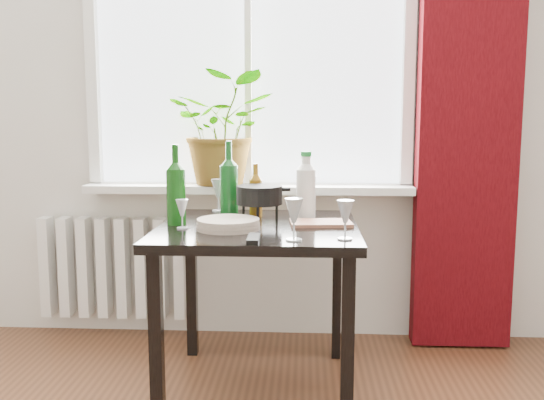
# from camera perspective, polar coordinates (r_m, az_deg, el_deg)

# --- Properties ---
(window) EXTENTS (1.72, 0.08, 1.62)m
(window) POSITION_cam_1_polar(r_m,az_deg,el_deg) (3.27, -2.22, 14.84)
(window) COLOR white
(window) RESTS_ON ground
(windowsill) EXTENTS (1.72, 0.20, 0.04)m
(windowsill) POSITION_cam_1_polar(r_m,az_deg,el_deg) (3.20, -2.26, 1.08)
(windowsill) COLOR white
(windowsill) RESTS_ON ground
(curtain) EXTENTS (0.50, 0.12, 2.56)m
(curtain) POSITION_cam_1_polar(r_m,az_deg,el_deg) (3.24, 18.04, 9.13)
(curtain) COLOR #360408
(curtain) RESTS_ON ground
(radiator) EXTENTS (0.80, 0.10, 0.55)m
(radiator) POSITION_cam_1_polar(r_m,az_deg,el_deg) (3.46, -14.70, -6.15)
(radiator) COLOR white
(radiator) RESTS_ON ground
(table) EXTENTS (0.85, 0.85, 0.74)m
(table) POSITION_cam_1_polar(r_m,az_deg,el_deg) (2.63, -1.31, -4.35)
(table) COLOR black
(table) RESTS_ON ground
(potted_plant) EXTENTS (0.55, 0.48, 0.59)m
(potted_plant) POSITION_cam_1_polar(r_m,az_deg,el_deg) (3.20, -4.52, 6.70)
(potted_plant) COLOR #2E731E
(potted_plant) RESTS_ON windowsill
(wine_bottle_left) EXTENTS (0.09, 0.09, 0.35)m
(wine_bottle_left) POSITION_cam_1_polar(r_m,az_deg,el_deg) (2.64, -9.04, 1.51)
(wine_bottle_left) COLOR #0C400C
(wine_bottle_left) RESTS_ON table
(wine_bottle_right) EXTENTS (0.09, 0.09, 0.36)m
(wine_bottle_right) POSITION_cam_1_polar(r_m,az_deg,el_deg) (2.81, -4.08, 2.05)
(wine_bottle_right) COLOR #0D4415
(wine_bottle_right) RESTS_ON table
(bottle_amber) EXTENTS (0.07, 0.07, 0.25)m
(bottle_amber) POSITION_cam_1_polar(r_m,az_deg,el_deg) (2.81, -1.54, 0.97)
(bottle_amber) COLOR brown
(bottle_amber) RESTS_ON table
(cleaning_bottle) EXTENTS (0.11, 0.11, 0.31)m
(cleaning_bottle) POSITION_cam_1_polar(r_m,az_deg,el_deg) (2.78, 3.21, 1.52)
(cleaning_bottle) COLOR white
(cleaning_bottle) RESTS_ON table
(wineglass_front_right) EXTENTS (0.09, 0.09, 0.16)m
(wineglass_front_right) POSITION_cam_1_polar(r_m,az_deg,el_deg) (2.28, 2.07, -1.80)
(wineglass_front_right) COLOR #B4BEC2
(wineglass_front_right) RESTS_ON table
(wineglass_far_right) EXTENTS (0.08, 0.08, 0.16)m
(wineglass_far_right) POSITION_cam_1_polar(r_m,az_deg,el_deg) (2.31, 6.91, -1.83)
(wineglass_far_right) COLOR #AFB4BD
(wineglass_far_right) RESTS_ON table
(wineglass_back_center) EXTENTS (0.10, 0.10, 0.20)m
(wineglass_back_center) POSITION_cam_1_polar(r_m,az_deg,el_deg) (2.82, 3.39, 0.39)
(wineglass_back_center) COLOR #B5BDC3
(wineglass_back_center) RESTS_ON table
(wineglass_back_left) EXTENTS (0.09, 0.09, 0.16)m
(wineglass_back_left) POSITION_cam_1_polar(r_m,az_deg,el_deg) (2.99, -5.07, 0.48)
(wineglass_back_left) COLOR #AFB4BC
(wineglass_back_left) RESTS_ON table
(wineglass_front_left) EXTENTS (0.06, 0.06, 0.13)m
(wineglass_front_left) POSITION_cam_1_polar(r_m,az_deg,el_deg) (2.54, -8.45, -1.31)
(wineglass_front_left) COLOR silver
(wineglass_front_left) RESTS_ON table
(plate_stack) EXTENTS (0.33, 0.33, 0.04)m
(plate_stack) POSITION_cam_1_polar(r_m,az_deg,el_deg) (2.52, -4.14, -2.26)
(plate_stack) COLOR #BEAE9D
(plate_stack) RESTS_ON table
(fondue_pot) EXTENTS (0.26, 0.23, 0.16)m
(fondue_pot) POSITION_cam_1_polar(r_m,az_deg,el_deg) (2.70, -1.20, -0.32)
(fondue_pot) COLOR black
(fondue_pot) RESTS_ON table
(tv_remote) EXTENTS (0.05, 0.15, 0.02)m
(tv_remote) POSITION_cam_1_polar(r_m,az_deg,el_deg) (2.29, -1.76, -3.64)
(tv_remote) COLOR black
(tv_remote) RESTS_ON table
(cutting_board) EXTENTS (0.28, 0.19, 0.01)m
(cutting_board) POSITION_cam_1_polar(r_m,az_deg,el_deg) (2.63, 4.61, -2.17)
(cutting_board) COLOR #9B5F46
(cutting_board) RESTS_ON table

